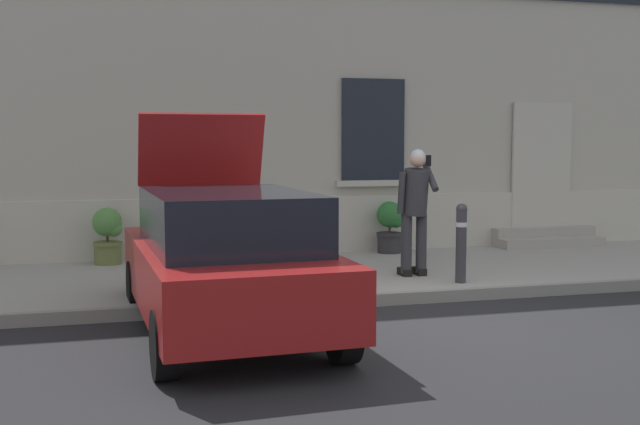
# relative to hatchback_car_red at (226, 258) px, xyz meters

# --- Properties ---
(ground_plane) EXTENTS (80.00, 80.00, 0.00)m
(ground_plane) POSITION_rel_hatchback_car_red_xyz_m (2.14, -0.01, -0.80)
(ground_plane) COLOR #232326
(sidewalk) EXTENTS (24.00, 3.60, 0.15)m
(sidewalk) POSITION_rel_hatchback_car_red_xyz_m (2.14, 2.79, -0.72)
(sidewalk) COLOR #99968E
(sidewalk) RESTS_ON ground
(curb_edge) EXTENTS (24.00, 0.12, 0.15)m
(curb_edge) POSITION_rel_hatchback_car_red_xyz_m (2.14, 0.93, -0.72)
(curb_edge) COLOR gray
(curb_edge) RESTS_ON ground
(building_facade) EXTENTS (24.00, 1.52, 7.50)m
(building_facade) POSITION_rel_hatchback_car_red_xyz_m (2.15, 5.28, 2.93)
(building_facade) COLOR #B2AD9E
(building_facade) RESTS_ON ground
(entrance_stoop) EXTENTS (1.95, 0.64, 0.32)m
(entrance_stoop) POSITION_rel_hatchback_car_red_xyz_m (6.41, 4.33, -0.52)
(entrance_stoop) COLOR #9E998E
(entrance_stoop) RESTS_ON sidewalk
(hatchback_car_red) EXTENTS (1.92, 4.13, 2.34)m
(hatchback_car_red) POSITION_rel_hatchback_car_red_xyz_m (0.00, 0.00, 0.00)
(hatchback_car_red) COLOR maroon
(hatchback_car_red) RESTS_ON ground
(bollard_near_person) EXTENTS (0.15, 0.15, 1.04)m
(bollard_near_person) POSITION_rel_hatchback_car_red_xyz_m (3.31, 1.34, -0.09)
(bollard_near_person) COLOR #333338
(bollard_near_person) RESTS_ON sidewalk
(bollard_far_left) EXTENTS (0.15, 0.15, 1.04)m
(bollard_far_left) POSITION_rel_hatchback_car_red_xyz_m (0.31, 1.34, -0.09)
(bollard_far_left) COLOR #333338
(bollard_far_left) RESTS_ON sidewalk
(person_on_phone) EXTENTS (0.51, 0.49, 1.75)m
(person_on_phone) POSITION_rel_hatchback_car_red_xyz_m (2.91, 1.96, 0.35)
(person_on_phone) COLOR #2D2D33
(person_on_phone) RESTS_ON sidewalk
(planter_olive) EXTENTS (0.44, 0.44, 0.86)m
(planter_olive) POSITION_rel_hatchback_car_red_xyz_m (-1.14, 4.22, -0.19)
(planter_olive) COLOR #606B38
(planter_olive) RESTS_ON sidewalk
(planter_terracotta) EXTENTS (0.44, 0.44, 0.86)m
(planter_terracotta) POSITION_rel_hatchback_car_red_xyz_m (1.13, 3.97, -0.19)
(planter_terracotta) COLOR #B25B38
(planter_terracotta) RESTS_ON sidewalk
(planter_charcoal) EXTENTS (0.44, 0.44, 0.86)m
(planter_charcoal) POSITION_rel_hatchback_car_red_xyz_m (3.40, 4.21, -0.19)
(planter_charcoal) COLOR #2D2D30
(planter_charcoal) RESTS_ON sidewalk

